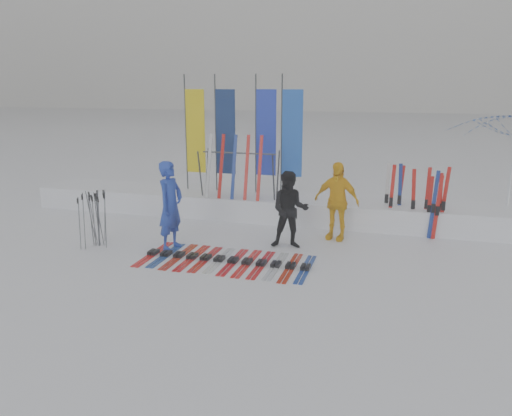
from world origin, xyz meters
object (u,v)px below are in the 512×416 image
(person_yellow, at_px, (336,201))
(tent_canopy, at_px, (512,170))
(person_blue, at_px, (171,206))
(ski_rack, at_px, (239,168))
(ski_row, at_px, (226,260))
(person_black, at_px, (290,210))

(person_yellow, bearing_deg, tent_canopy, 40.04)
(person_blue, distance_m, ski_rack, 2.90)
(person_yellow, xyz_separation_m, tent_canopy, (4.00, 1.99, 0.58))
(person_yellow, bearing_deg, ski_rack, 171.68)
(ski_row, relative_size, ski_rack, 1.69)
(ski_rack, bearing_deg, person_yellow, -21.95)
(ski_row, bearing_deg, person_yellow, 48.27)
(person_blue, height_order, ski_rack, person_blue)
(person_blue, relative_size, person_yellow, 1.07)
(person_yellow, bearing_deg, person_black, -120.97)
(person_black, xyz_separation_m, person_yellow, (0.90, 0.91, 0.06))
(person_yellow, distance_m, tent_canopy, 4.51)
(person_blue, relative_size, tent_canopy, 0.59)
(person_blue, relative_size, ski_row, 0.56)
(person_blue, height_order, person_black, person_blue)
(tent_canopy, height_order, ski_row, tent_canopy)
(person_black, relative_size, ski_rack, 0.84)
(person_blue, height_order, person_yellow, person_blue)
(person_blue, xyz_separation_m, person_black, (2.47, 0.79, -0.12))
(person_black, xyz_separation_m, tent_canopy, (4.90, 2.90, 0.63))
(tent_canopy, bearing_deg, person_black, -149.39)
(person_yellow, xyz_separation_m, ski_rack, (-2.71, 1.09, 0.47))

